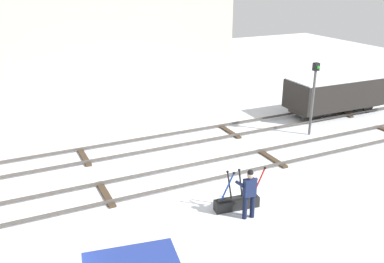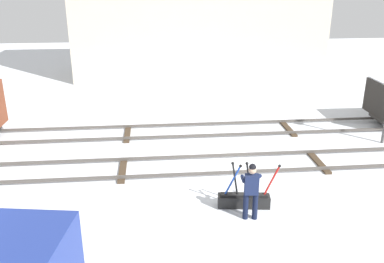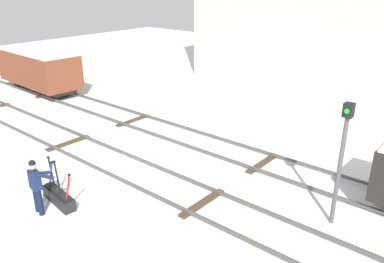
% 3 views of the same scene
% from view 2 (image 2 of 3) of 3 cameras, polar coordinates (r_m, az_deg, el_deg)
% --- Properties ---
extents(ground_plane, '(60.00, 60.00, 0.00)m').
position_cam_2_polar(ground_plane, '(14.92, 4.18, -4.83)').
color(ground_plane, silver).
extents(track_main_line, '(44.00, 1.94, 0.18)m').
position_cam_2_polar(track_main_line, '(14.87, 4.19, -4.46)').
color(track_main_line, '#4C4742').
rests_on(track_main_line, ground_plane).
extents(track_siding_near, '(44.00, 1.94, 0.18)m').
position_cam_2_polar(track_siding_near, '(18.08, 2.35, 0.27)').
color(track_siding_near, '#4C4742').
rests_on(track_siding_near, ground_plane).
extents(switch_lever_frame, '(1.78, 0.55, 1.44)m').
position_cam_2_polar(switch_lever_frame, '(12.46, 7.13, -9.15)').
color(switch_lever_frame, black).
rests_on(switch_lever_frame, ground_plane).
extents(rail_worker, '(0.59, 0.70, 1.69)m').
position_cam_2_polar(rail_worker, '(11.60, 8.11, -7.68)').
color(rail_worker, '#111831').
rests_on(rail_worker, ground_plane).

